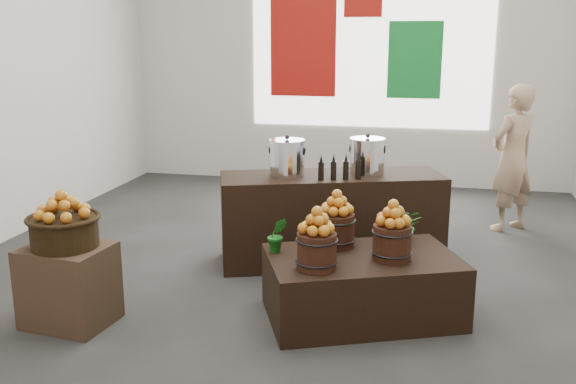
% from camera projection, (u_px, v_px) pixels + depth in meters
% --- Properties ---
extents(ground, '(7.00, 7.00, 0.00)m').
position_uv_depth(ground, '(294.00, 267.00, 5.74)').
color(ground, '#353532').
rests_on(ground, ground).
extents(back_wall, '(6.00, 0.04, 4.00)m').
position_uv_depth(back_wall, '(348.00, 37.00, 8.58)').
color(back_wall, beige).
rests_on(back_wall, ground).
extents(back_opening, '(3.20, 0.02, 2.40)m').
position_uv_depth(back_opening, '(370.00, 37.00, 8.50)').
color(back_opening, white).
rests_on(back_opening, back_wall).
extents(deco_red_left, '(0.90, 0.04, 1.40)m').
position_uv_depth(deco_red_left, '(303.00, 44.00, 8.70)').
color(deco_red_left, '#9B120B').
rests_on(deco_red_left, back_wall).
extents(deco_green_right, '(0.70, 0.04, 1.00)m').
position_uv_depth(deco_green_right, '(415.00, 60.00, 8.44)').
color(deco_green_right, '#127729').
rests_on(deco_green_right, back_wall).
extents(crate, '(0.63, 0.54, 0.58)m').
position_uv_depth(crate, '(69.00, 285.00, 4.57)').
color(crate, brown).
rests_on(crate, ground).
extents(wicker_basket, '(0.46, 0.46, 0.21)m').
position_uv_depth(wicker_basket, '(64.00, 232.00, 4.47)').
color(wicker_basket, black).
rests_on(wicker_basket, crate).
extents(apples_in_basket, '(0.36, 0.36, 0.19)m').
position_uv_depth(apples_in_basket, '(62.00, 204.00, 4.42)').
color(apples_in_basket, maroon).
rests_on(apples_in_basket, wicker_basket).
extents(display_table, '(1.58, 1.29, 0.47)m').
position_uv_depth(display_table, '(362.00, 286.00, 4.69)').
color(display_table, black).
rests_on(display_table, ground).
extents(apple_bucket_front_left, '(0.27, 0.27, 0.25)m').
position_uv_depth(apple_bucket_front_left, '(317.00, 251.00, 4.36)').
color(apple_bucket_front_left, '#36170E').
rests_on(apple_bucket_front_left, display_table).
extents(apples_in_bucket_front_left, '(0.20, 0.20, 0.18)m').
position_uv_depth(apples_in_bucket_front_left, '(317.00, 220.00, 4.30)').
color(apples_in_bucket_front_left, maroon).
rests_on(apples_in_bucket_front_left, apple_bucket_front_left).
extents(apple_bucket_front_right, '(0.27, 0.27, 0.25)m').
position_uv_depth(apple_bucket_front_right, '(392.00, 243.00, 4.53)').
color(apple_bucket_front_right, '#36170E').
rests_on(apple_bucket_front_right, display_table).
extents(apples_in_bucket_front_right, '(0.20, 0.20, 0.18)m').
position_uv_depth(apples_in_bucket_front_right, '(393.00, 213.00, 4.48)').
color(apples_in_bucket_front_right, maroon).
rests_on(apples_in_bucket_front_right, apple_bucket_front_right).
extents(apple_bucket_rear, '(0.27, 0.27, 0.25)m').
position_uv_depth(apple_bucket_rear, '(336.00, 230.00, 4.82)').
color(apple_bucket_rear, '#36170E').
rests_on(apple_bucket_rear, display_table).
extents(apples_in_bucket_rear, '(0.20, 0.20, 0.18)m').
position_uv_depth(apples_in_bucket_rear, '(337.00, 202.00, 4.77)').
color(apples_in_bucket_rear, maroon).
rests_on(apples_in_bucket_rear, apple_bucket_rear).
extents(herb_garnish_right, '(0.25, 0.22, 0.27)m').
position_uv_depth(herb_garnish_right, '(406.00, 225.00, 4.91)').
color(herb_garnish_right, '#156417').
rests_on(herb_garnish_right, display_table).
extents(herb_garnish_left, '(0.18, 0.16, 0.26)m').
position_uv_depth(herb_garnish_left, '(277.00, 235.00, 4.69)').
color(herb_garnish_left, '#156417').
rests_on(herb_garnish_left, display_table).
extents(counter, '(2.08, 1.24, 0.81)m').
position_uv_depth(counter, '(331.00, 218.00, 5.81)').
color(counter, black).
rests_on(counter, ground).
extents(stock_pot_left, '(0.31, 0.31, 0.31)m').
position_uv_depth(stock_pot_left, '(287.00, 159.00, 5.63)').
color(stock_pot_left, silver).
rests_on(stock_pot_left, counter).
extents(stock_pot_center, '(0.31, 0.31, 0.31)m').
position_uv_depth(stock_pot_center, '(367.00, 157.00, 5.72)').
color(stock_pot_center, silver).
rests_on(stock_pot_center, counter).
extents(oil_cruets, '(0.29, 0.15, 0.23)m').
position_uv_depth(oil_cruets, '(337.00, 167.00, 5.50)').
color(oil_cruets, black).
rests_on(oil_cruets, counter).
extents(shopper, '(0.67, 0.65, 1.54)m').
position_uv_depth(shopper, '(513.00, 158.00, 6.68)').
color(shopper, tan).
rests_on(shopper, ground).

